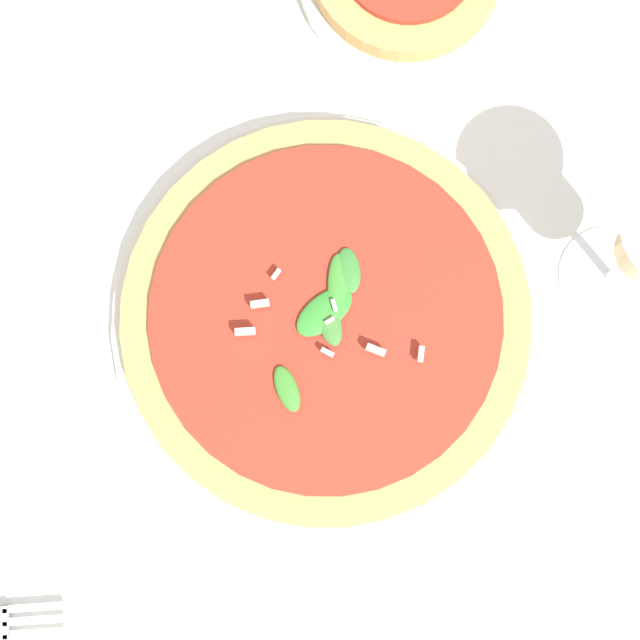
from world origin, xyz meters
name	(u,v)px	position (x,y,z in m)	size (l,w,h in m)	color
ground_plane	(347,362)	(0.00, 0.00, 0.00)	(6.00, 6.00, 0.00)	silver
pizza_arugula_main	(320,323)	(0.00, 0.03, 0.02)	(0.32, 0.32, 0.05)	silver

